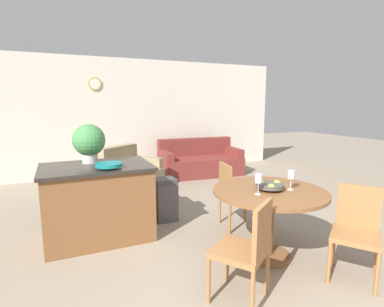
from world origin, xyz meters
TOP-DOWN VIEW (x-y plane):
  - wall_back at (-0.00, 5.63)m, footprint 8.00×0.09m
  - dining_table at (0.52, 0.96)m, footprint 1.21×1.21m
  - dining_chair_near_left at (-0.12, 0.42)m, footprint 0.59×0.59m
  - dining_chair_near_right at (1.06, 0.32)m, footprint 0.59×0.59m
  - dining_chair_far_side at (0.59, 1.79)m, footprint 0.49×0.49m
  - fruit_bowl at (0.52, 0.96)m, footprint 0.30×0.30m
  - wine_glass_left at (0.31, 0.88)m, footprint 0.07×0.07m
  - wine_glass_right at (0.73, 0.88)m, footprint 0.07×0.07m
  - kitchen_island at (-1.10, 2.22)m, footprint 1.30×0.90m
  - teal_bowl at (-0.99, 1.98)m, footprint 0.31×0.31m
  - potted_plant at (-1.15, 2.43)m, footprint 0.40×0.40m
  - trash_bin at (-0.15, 2.43)m, footprint 0.30×0.29m
  - couch at (1.53, 4.81)m, footprint 1.93×1.12m
  - armchair at (-0.28, 4.13)m, footprint 1.28×1.27m

SIDE VIEW (x-z plane):
  - couch at x=1.53m, z-range -0.13..0.70m
  - armchair at x=-0.28m, z-range -0.14..0.72m
  - trash_bin at x=-0.15m, z-range 0.00..0.61m
  - kitchen_island at x=-1.10m, z-range 0.00..0.93m
  - dining_chair_near_left at x=-0.12m, z-range 0.05..0.94m
  - dining_chair_near_right at x=1.06m, z-range 0.05..0.94m
  - dining_chair_far_side at x=0.59m, z-range 0.05..0.94m
  - dining_table at x=0.52m, z-range 0.21..0.97m
  - fruit_bowl at x=0.52m, z-range 0.77..0.86m
  - wine_glass_left at x=0.31m, z-range 0.81..1.03m
  - wine_glass_right at x=0.73m, z-range 0.81..1.03m
  - teal_bowl at x=-0.99m, z-range 0.94..1.00m
  - potted_plant at x=-1.15m, z-range 0.96..1.45m
  - wall_back at x=0.00m, z-range 0.00..2.70m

